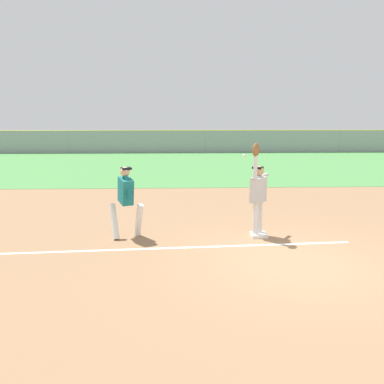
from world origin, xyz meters
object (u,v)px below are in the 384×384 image
(parked_car_black, at_px, (67,142))
(parked_car_silver, at_px, (308,142))
(runner, at_px, (126,197))
(parked_car_tan, at_px, (188,142))
(first_base, at_px, (259,235))
(parked_car_blue, at_px, (122,142))
(parked_car_red, at_px, (242,142))
(baseball, at_px, (244,156))
(fielder, at_px, (258,191))

(parked_car_black, bearing_deg, parked_car_silver, -7.30)
(runner, bearing_deg, parked_car_tan, 60.05)
(first_base, height_order, parked_car_tan, parked_car_tan)
(parked_car_blue, xyz_separation_m, parked_car_red, (10.53, -0.11, 0.00))
(baseball, distance_m, parked_car_silver, 26.72)
(parked_car_black, xyz_separation_m, parked_car_blue, (4.76, 0.05, 0.00))
(runner, distance_m, parked_car_blue, 25.47)
(first_base, height_order, parked_car_silver, parked_car_silver)
(fielder, bearing_deg, parked_car_silver, -76.73)
(baseball, bearing_deg, fielder, -6.23)
(parked_car_blue, bearing_deg, parked_car_red, 5.97)
(first_base, height_order, baseball, baseball)
(fielder, bearing_deg, first_base, -177.08)
(baseball, relative_size, parked_car_red, 0.02)
(runner, xyz_separation_m, parked_car_red, (6.94, 25.11, -0.32))
(first_base, height_order, runner, runner)
(runner, height_order, parked_car_tan, runner)
(first_base, xyz_separation_m, parked_car_red, (3.75, 25.13, 0.63))
(parked_car_black, xyz_separation_m, parked_car_red, (15.29, -0.06, 0.00))
(baseball, xyz_separation_m, parked_car_black, (-11.15, 25.12, -1.29))
(first_base, bearing_deg, parked_car_black, 114.62)
(fielder, bearing_deg, runner, 34.46)
(fielder, relative_size, parked_car_red, 0.51)
(parked_car_tan, bearing_deg, runner, -101.24)
(parked_car_red, bearing_deg, runner, -104.21)
(fielder, relative_size, parked_car_blue, 0.50)
(baseball, distance_m, parked_car_black, 27.51)
(runner, height_order, parked_car_red, runner)
(fielder, bearing_deg, parked_car_black, -31.07)
(parked_car_tan, bearing_deg, parked_car_red, -5.78)
(parked_car_black, distance_m, parked_car_red, 15.29)
(parked_car_tan, height_order, parked_car_silver, same)
(first_base, relative_size, parked_car_tan, 0.08)
(parked_car_tan, bearing_deg, first_base, -93.97)
(parked_car_tan, relative_size, parked_car_red, 1.03)
(first_base, relative_size, parked_car_silver, 0.08)
(first_base, height_order, fielder, fielder)
(parked_car_blue, xyz_separation_m, parked_car_tan, (5.81, -0.14, 0.00))
(fielder, xyz_separation_m, parked_car_blue, (-6.74, 25.21, -0.45))
(parked_car_blue, bearing_deg, parked_car_tan, 5.17)
(fielder, bearing_deg, baseball, 28.14)
(parked_car_black, relative_size, parked_car_silver, 1.01)
(baseball, height_order, parked_car_tan, baseball)
(parked_car_red, bearing_deg, first_base, -97.24)
(parked_car_tan, bearing_deg, parked_car_silver, -7.62)
(fielder, height_order, parked_car_red, fielder)
(baseball, distance_m, parked_car_blue, 26.00)
(parked_car_silver, bearing_deg, baseball, -116.87)
(parked_car_tan, bearing_deg, fielder, -94.07)
(fielder, height_order, parked_car_silver, fielder)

